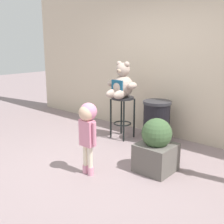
% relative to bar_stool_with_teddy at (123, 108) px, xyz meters
% --- Properties ---
extents(ground_plane, '(24.00, 24.00, 0.00)m').
position_rel_bar_stool_with_teddy_xyz_m(ground_plane, '(0.50, -1.26, -0.56)').
color(ground_plane, gray).
extents(building_wall, '(7.48, 0.30, 3.89)m').
position_rel_bar_stool_with_teddy_xyz_m(building_wall, '(0.50, 0.80, 1.38)').
color(building_wall, beige).
rests_on(building_wall, ground_plane).
extents(bar_stool_with_teddy, '(0.41, 0.41, 0.78)m').
position_rel_bar_stool_with_teddy_xyz_m(bar_stool_with_teddy, '(0.00, 0.00, 0.00)').
color(bar_stool_with_teddy, '#232325').
rests_on(bar_stool_with_teddy, ground_plane).
extents(teddy_bear, '(0.61, 0.54, 0.64)m').
position_rel_bar_stool_with_teddy_xyz_m(teddy_bear, '(0.00, -0.03, 0.46)').
color(teddy_bear, '#B09B8E').
rests_on(teddy_bear, bar_stool_with_teddy).
extents(child_walking, '(0.32, 0.25, 0.99)m').
position_rel_bar_stool_with_teddy_xyz_m(child_walking, '(0.60, -1.47, 0.16)').
color(child_walking, pink).
rests_on(child_walking, ground_plane).
extents(trash_bin, '(0.50, 0.50, 0.75)m').
position_rel_bar_stool_with_teddy_xyz_m(trash_bin, '(0.61, 0.22, -0.18)').
color(trash_bin, black).
rests_on(trash_bin, ground_plane).
extents(planter_with_shrub, '(0.49, 0.49, 0.76)m').
position_rel_bar_stool_with_teddy_xyz_m(planter_with_shrub, '(1.24, -0.79, -0.21)').
color(planter_with_shrub, '#5F5A54').
rests_on(planter_with_shrub, ground_plane).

